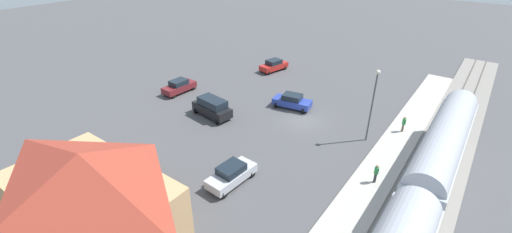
{
  "coord_description": "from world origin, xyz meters",
  "views": [
    {
      "loc": [
        -15.13,
        29.4,
        18.08
      ],
      "look_at": [
        3.6,
        3.69,
        1.0
      ],
      "focal_mm": 23.52,
      "sensor_mm": 36.0,
      "label": 1
    }
  ],
  "objects": [
    {
      "name": "ground_plane",
      "position": [
        0.0,
        0.0,
        0.0
      ],
      "size": [
        200.0,
        200.0,
        0.0
      ],
      "primitive_type": "plane",
      "color": "#4C4C4F"
    },
    {
      "name": "railway_track",
      "position": [
        -14.0,
        0.0,
        0.09
      ],
      "size": [
        4.8,
        70.0,
        0.3
      ],
      "color": "gray",
      "rests_on": "ground"
    },
    {
      "name": "platform",
      "position": [
        -10.0,
        0.0,
        0.15
      ],
      "size": [
        3.2,
        46.0,
        0.3
      ],
      "color": "#B7B2A8",
      "rests_on": "ground"
    },
    {
      "name": "station_building",
      "position": [
        4.0,
        22.0,
        3.22
      ],
      "size": [
        12.57,
        7.89,
        6.2
      ],
      "color": "tan",
      "rests_on": "ground"
    },
    {
      "name": "pedestrian_on_platform",
      "position": [
        -10.2,
        6.11,
        1.28
      ],
      "size": [
        0.36,
        0.36,
        1.71
      ],
      "color": "#333338",
      "rests_on": "platform"
    },
    {
      "name": "pedestrian_waiting_far",
      "position": [
        -9.78,
        -3.65,
        1.28
      ],
      "size": [
        0.36,
        0.36,
        1.71
      ],
      "color": "brown",
      "rests_on": "platform"
    },
    {
      "name": "suv_black",
      "position": [
        8.75,
        5.02,
        1.15
      ],
      "size": [
        5.12,
        2.9,
        2.22
      ],
      "color": "black",
      "rests_on": "ground"
    },
    {
      "name": "sedan_blue",
      "position": [
        2.54,
        -2.14,
        0.88
      ],
      "size": [
        4.75,
        2.83,
        1.74
      ],
      "color": "#283D9E",
      "rests_on": "ground"
    },
    {
      "name": "sedan_maroon",
      "position": [
        16.78,
        2.67,
        0.88
      ],
      "size": [
        2.02,
        4.57,
        1.74
      ],
      "color": "maroon",
      "rests_on": "ground"
    },
    {
      "name": "sedan_silver",
      "position": [
        -0.54,
        12.8,
        0.88
      ],
      "size": [
        2.13,
        4.61,
        1.74
      ],
      "color": "silver",
      "rests_on": "ground"
    },
    {
      "name": "sedan_red",
      "position": [
        11.25,
        -11.42,
        0.88
      ],
      "size": [
        2.79,
        4.8,
        1.74
      ],
      "color": "red",
      "rests_on": "ground"
    },
    {
      "name": "light_pole_near_platform",
      "position": [
        -7.2,
        -0.33,
        4.71
      ],
      "size": [
        0.44,
        0.44,
        7.45
      ],
      "color": "#515156",
      "rests_on": "ground"
    }
  ]
}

